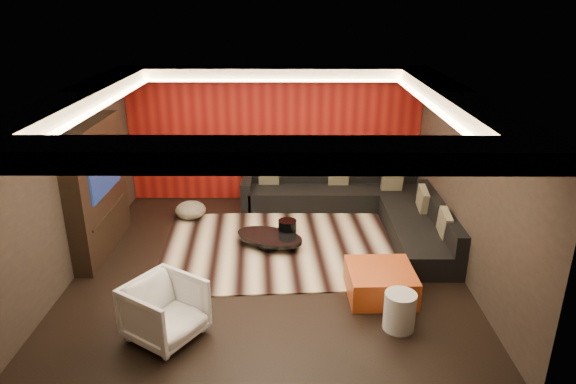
{
  "coord_description": "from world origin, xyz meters",
  "views": [
    {
      "loc": [
        0.35,
        -7.29,
        4.08
      ],
      "look_at": [
        0.3,
        0.6,
        1.05
      ],
      "focal_mm": 32.0,
      "sensor_mm": 36.0,
      "label": 1
    }
  ],
  "objects_px": {
    "white_side_table": "(400,311)",
    "armchair": "(165,311)",
    "orange_ottoman": "(380,282)",
    "sectional_sofa": "(363,207)",
    "coffee_table": "(270,241)",
    "drum_stool": "(287,230)"
  },
  "relations": [
    {
      "from": "drum_stool",
      "to": "sectional_sofa",
      "type": "distance_m",
      "value": 1.74
    },
    {
      "from": "white_side_table",
      "to": "armchair",
      "type": "relative_size",
      "value": 0.6
    },
    {
      "from": "drum_stool",
      "to": "white_side_table",
      "type": "distance_m",
      "value": 2.94
    },
    {
      "from": "sectional_sofa",
      "to": "coffee_table",
      "type": "bearing_deg",
      "value": -145.57
    },
    {
      "from": "orange_ottoman",
      "to": "armchair",
      "type": "distance_m",
      "value": 3.04
    },
    {
      "from": "coffee_table",
      "to": "drum_stool",
      "type": "bearing_deg",
      "value": 39.02
    },
    {
      "from": "coffee_table",
      "to": "armchair",
      "type": "distance_m",
      "value": 2.79
    },
    {
      "from": "armchair",
      "to": "orange_ottoman",
      "type": "bearing_deg",
      "value": -37.9
    },
    {
      "from": "drum_stool",
      "to": "armchair",
      "type": "xyz_separation_m",
      "value": [
        -1.51,
        -2.75,
        0.18
      ]
    },
    {
      "from": "drum_stool",
      "to": "white_side_table",
      "type": "xyz_separation_m",
      "value": [
        1.47,
        -2.55,
        0.05
      ]
    },
    {
      "from": "orange_ottoman",
      "to": "coffee_table",
      "type": "bearing_deg",
      "value": 137.88
    },
    {
      "from": "white_side_table",
      "to": "sectional_sofa",
      "type": "xyz_separation_m",
      "value": [
        -0.03,
        3.5,
        0.0
      ]
    },
    {
      "from": "white_side_table",
      "to": "armchair",
      "type": "distance_m",
      "value": 3.0
    },
    {
      "from": "white_side_table",
      "to": "orange_ottoman",
      "type": "height_order",
      "value": "white_side_table"
    },
    {
      "from": "white_side_table",
      "to": "armchair",
      "type": "xyz_separation_m",
      "value": [
        -2.99,
        -0.2,
        0.13
      ]
    },
    {
      "from": "orange_ottoman",
      "to": "sectional_sofa",
      "type": "height_order",
      "value": "sectional_sofa"
    },
    {
      "from": "white_side_table",
      "to": "armchair",
      "type": "bearing_deg",
      "value": -176.14
    },
    {
      "from": "sectional_sofa",
      "to": "white_side_table",
      "type": "bearing_deg",
      "value": -89.58
    },
    {
      "from": "drum_stool",
      "to": "orange_ottoman",
      "type": "distance_m",
      "value": 2.21
    },
    {
      "from": "white_side_table",
      "to": "armchair",
      "type": "height_order",
      "value": "armchair"
    },
    {
      "from": "armchair",
      "to": "sectional_sofa",
      "type": "relative_size",
      "value": 0.23
    },
    {
      "from": "coffee_table",
      "to": "armchair",
      "type": "relative_size",
      "value": 1.4
    }
  ]
}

